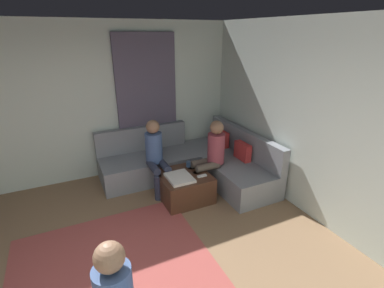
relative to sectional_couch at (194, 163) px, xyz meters
name	(u,v)px	position (x,y,z in m)	size (l,w,h in m)	color
wall_back	(347,134)	(2.08, 1.06, 1.07)	(6.00, 0.12, 2.70)	silver
wall_left	(70,106)	(-0.86, -1.88, 1.07)	(0.12, 6.00, 2.70)	silver
curtain_panel	(148,105)	(-0.76, -0.58, 0.97)	(0.06, 1.10, 2.50)	#595166
area_rug	(119,288)	(1.88, -1.78, -0.27)	(2.60, 2.20, 0.01)	#AD4C47
sectional_couch	(194,163)	(0.00, 0.00, 0.00)	(2.10, 2.55, 0.87)	gray
ottoman	(184,186)	(0.59, -0.45, -0.07)	(0.76, 0.76, 0.42)	#4C2D1E
folded_blanket	(180,178)	(0.69, -0.57, 0.16)	(0.44, 0.36, 0.04)	white
coffee_mug	(189,164)	(0.37, -0.27, 0.19)	(0.08, 0.08, 0.10)	#334C72
game_remote	(202,176)	(0.77, -0.23, 0.15)	(0.05, 0.15, 0.02)	white
person_on_couch_back	(211,153)	(0.52, 0.06, 0.38)	(0.30, 0.60, 1.20)	brown
person_on_couch_side	(156,154)	(0.15, -0.75, 0.38)	(0.60, 0.30, 1.20)	#2D3347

